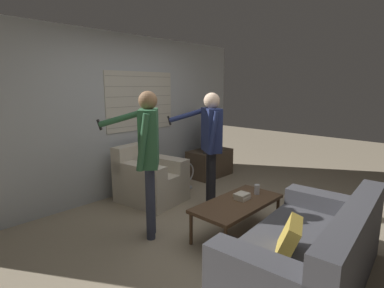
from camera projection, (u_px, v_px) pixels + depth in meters
ground_plane at (222, 231)px, 3.66m from camera, size 16.00×16.00×0.00m
wall_back at (123, 116)px, 4.79m from camera, size 5.20×0.08×2.55m
couch_blue at (311, 253)px, 2.66m from camera, size 1.89×1.08×0.79m
armchair_beige at (149, 179)px, 4.63m from camera, size 0.90×1.01×0.85m
coffee_table at (238, 205)px, 3.53m from camera, size 1.18×0.56×0.41m
tv_stand at (210, 163)px, 5.89m from camera, size 0.86×0.52×0.52m
tv at (210, 135)px, 5.79m from camera, size 0.68×0.57×0.61m
person_left_standing at (148, 147)px, 3.36m from camera, size 0.52×0.81×1.70m
person_right_standing at (211, 136)px, 4.25m from camera, size 0.59×0.74×1.66m
book_stack at (242, 196)px, 3.60m from camera, size 0.17×0.15×0.07m
soda_can at (257, 189)px, 3.76m from camera, size 0.07×0.07×0.13m
spare_remote at (245, 194)px, 3.76m from camera, size 0.07×0.14×0.02m
floor_fan at (186, 175)px, 5.19m from camera, size 0.36×0.20×0.45m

